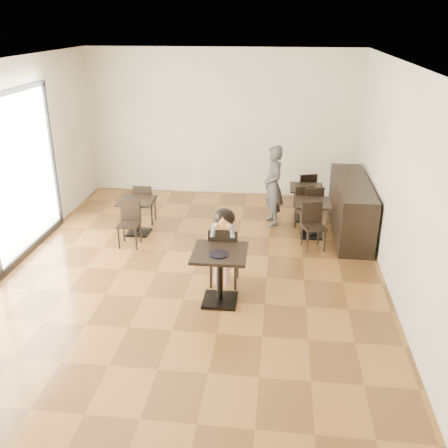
# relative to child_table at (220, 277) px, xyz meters

# --- Properties ---
(floor) EXTENTS (6.00, 8.00, 0.01)m
(floor) POSITION_rel_child_table_xyz_m (-0.53, 0.78, -0.40)
(floor) COLOR brown
(floor) RESTS_ON ground
(ceiling) EXTENTS (6.00, 8.00, 0.01)m
(ceiling) POSITION_rel_child_table_xyz_m (-0.53, 0.78, 2.80)
(ceiling) COLOR silver
(ceiling) RESTS_ON floor
(wall_back) EXTENTS (6.00, 0.01, 3.20)m
(wall_back) POSITION_rel_child_table_xyz_m (-0.53, 4.78, 1.20)
(wall_back) COLOR white
(wall_back) RESTS_ON floor
(wall_front) EXTENTS (6.00, 0.01, 3.20)m
(wall_front) POSITION_rel_child_table_xyz_m (-0.53, -3.22, 1.20)
(wall_front) COLOR white
(wall_front) RESTS_ON floor
(wall_right) EXTENTS (0.01, 8.00, 3.20)m
(wall_right) POSITION_rel_child_table_xyz_m (2.47, 0.78, 1.20)
(wall_right) COLOR white
(wall_right) RESTS_ON floor
(child_table) EXTENTS (0.75, 0.75, 0.80)m
(child_table) POSITION_rel_child_table_xyz_m (0.00, 0.00, 0.00)
(child_table) COLOR black
(child_table) RESTS_ON floor
(child_chair) EXTENTS (0.43, 0.43, 0.96)m
(child_chair) POSITION_rel_child_table_xyz_m (0.00, 0.55, 0.08)
(child_chair) COLOR black
(child_chair) RESTS_ON floor
(child) EXTENTS (0.43, 0.60, 1.21)m
(child) POSITION_rel_child_table_xyz_m (0.00, 0.55, 0.20)
(child) COLOR slate
(child) RESTS_ON child_chair
(plate) EXTENTS (0.27, 0.27, 0.02)m
(plate) POSITION_rel_child_table_xyz_m (0.00, -0.10, 0.41)
(plate) COLOR black
(plate) RESTS_ON child_table
(pizza_slice) EXTENTS (0.28, 0.22, 0.06)m
(pizza_slice) POSITION_rel_child_table_xyz_m (0.00, 0.36, 0.65)
(pizza_slice) COLOR #EEDB76
(pizza_slice) RESTS_ON child
(adult_patron) EXTENTS (0.54, 0.66, 1.56)m
(adult_patron) POSITION_rel_child_table_xyz_m (0.66, 3.03, 0.38)
(adult_patron) COLOR #3E3E43
(adult_patron) RESTS_ON floor
(cafe_table_mid) EXTENTS (0.79, 0.79, 0.67)m
(cafe_table_mid) POSITION_rel_child_table_xyz_m (1.40, 2.50, -0.06)
(cafe_table_mid) COLOR black
(cafe_table_mid) RESTS_ON floor
(cafe_table_left) EXTENTS (0.65, 0.65, 0.67)m
(cafe_table_left) POSITION_rel_child_table_xyz_m (-1.82, 2.25, -0.06)
(cafe_table_left) COLOR black
(cafe_table_left) RESTS_ON floor
(cafe_table_back) EXTENTS (0.82, 0.82, 0.68)m
(cafe_table_back) POSITION_rel_child_table_xyz_m (1.31, 3.33, -0.06)
(cafe_table_back) COLOR black
(cafe_table_back) RESTS_ON floor
(chair_mid_a) EXTENTS (0.45, 0.45, 0.81)m
(chair_mid_a) POSITION_rel_child_table_xyz_m (1.40, 3.05, 0.01)
(chair_mid_a) COLOR black
(chair_mid_a) RESTS_ON floor
(chair_mid_b) EXTENTS (0.45, 0.45, 0.81)m
(chair_mid_b) POSITION_rel_child_table_xyz_m (1.40, 1.95, 0.01)
(chair_mid_b) COLOR black
(chair_mid_b) RESTS_ON floor
(chair_left_a) EXTENTS (0.37, 0.37, 0.81)m
(chair_left_a) POSITION_rel_child_table_xyz_m (-1.82, 2.80, 0.00)
(chair_left_a) COLOR black
(chair_left_a) RESTS_ON floor
(chair_left_b) EXTENTS (0.37, 0.37, 0.81)m
(chair_left_b) POSITION_rel_child_table_xyz_m (-1.82, 1.70, 0.00)
(chair_left_b) COLOR black
(chair_left_b) RESTS_ON floor
(chair_back_a) EXTENTS (0.47, 0.47, 0.82)m
(chair_back_a) POSITION_rel_child_table_xyz_m (1.31, 3.88, 0.01)
(chair_back_a) COLOR black
(chair_back_a) RESTS_ON floor
(chair_back_b) EXTENTS (0.47, 0.47, 0.82)m
(chair_back_b) POSITION_rel_child_table_xyz_m (1.31, 2.78, 0.01)
(chair_back_b) COLOR black
(chair_back_b) RESTS_ON floor
(service_counter) EXTENTS (0.60, 2.40, 1.00)m
(service_counter) POSITION_rel_child_table_xyz_m (2.12, 2.78, 0.10)
(service_counter) COLOR black
(service_counter) RESTS_ON floor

